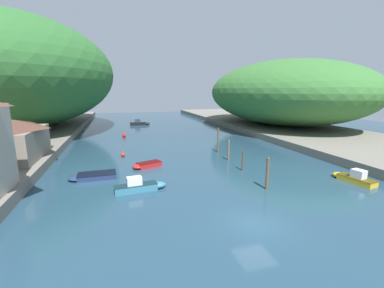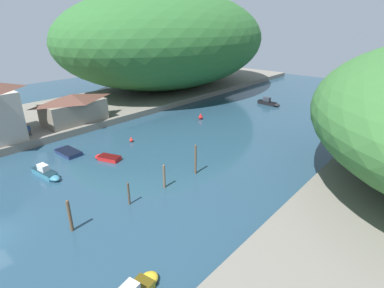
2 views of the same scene
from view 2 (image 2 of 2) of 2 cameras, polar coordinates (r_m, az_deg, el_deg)
name	(u,v)px [view 2 (image 2 of 2)]	position (r m, az deg, el deg)	size (l,w,h in m)	color
water_surface	(211,139)	(45.40, 3.62, 0.87)	(130.00, 130.00, 0.00)	#234256
left_bank	(106,104)	(65.10, -16.10, 7.24)	(22.00, 120.00, 1.10)	slate
hillside_left	(168,40)	(76.22, -4.61, 19.15)	(39.65, 55.51, 22.52)	#2D662D
boathouse_shed	(74,108)	(52.91, -21.63, 6.44)	(5.65, 10.32, 4.63)	gray
boat_yellow_tender	(47,173)	(38.33, -25.95, -5.05)	(4.79, 1.58, 1.37)	teal
boat_red_skiff	(269,103)	(66.22, 14.49, 7.61)	(5.24, 1.67, 1.61)	black
boat_small_dinghy	(107,158)	(40.23, -15.95, -2.51)	(3.75, 2.50, 0.56)	red
boat_near_quay	(66,151)	(44.01, -22.83, -1.30)	(4.74, 2.17, 0.52)	navy
mooring_post_nearest	(70,215)	(27.77, -22.27, -12.49)	(0.29, 0.29, 3.04)	brown
mooring_post_second	(129,193)	(29.92, -11.97, -9.19)	(0.21, 0.21, 2.41)	#4C3D2D
mooring_post_middle	(164,176)	(32.09, -5.33, -6.11)	(0.26, 0.26, 2.74)	brown
mooring_post_fourth	(196,159)	(34.61, 0.69, -2.92)	(0.25, 0.25, 3.65)	brown
channel_buoy_near	(131,140)	(45.15, -11.49, 0.76)	(0.56, 0.56, 0.83)	red
channel_buoy_far	(201,117)	(54.64, 1.65, 5.18)	(0.77, 0.77, 1.15)	red
person_on_quay	(67,122)	(50.50, -22.67, 3.90)	(0.32, 0.43, 1.69)	#282D3D
person_by_boathouse	(29,129)	(49.56, -28.60, 2.53)	(0.32, 0.43, 1.69)	#282D3D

